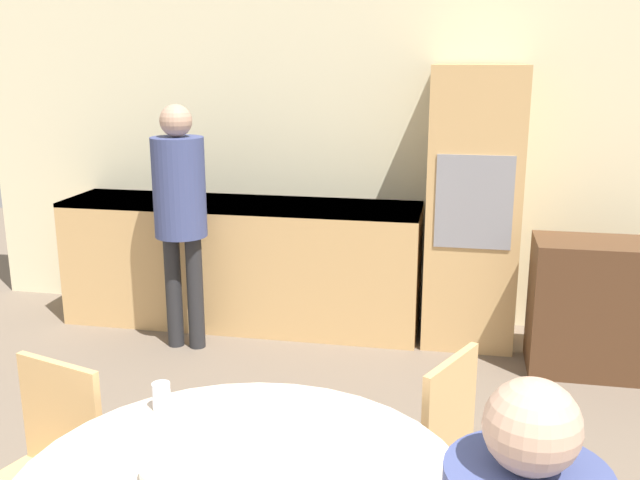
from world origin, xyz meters
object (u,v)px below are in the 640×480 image
sideboard (622,309)px  person_standing (180,201)px  chair_far_right (424,445)px  oven_unit (473,207)px  bowl_near (167,472)px  chair_far_left (44,470)px  cup (162,396)px

sideboard → person_standing: bearing=-177.4°
sideboard → chair_far_right: size_ratio=1.24×
chair_far_right → oven_unit: bearing=-158.7°
person_standing → sideboard: bearing=2.6°
person_standing → bowl_near: (1.01, -2.63, -0.22)m
chair_far_right → sideboard: bearing=176.4°
sideboard → chair_far_left: chair_far_left is taller
oven_unit → cup: 2.96m
person_standing → cup: person_standing is taller
person_standing → cup: size_ratio=17.10×
chair_far_left → person_standing: size_ratio=0.54×
chair_far_left → person_standing: bearing=116.5°
chair_far_right → bowl_near: 1.09m
chair_far_right → bowl_near: size_ratio=5.78×
oven_unit → sideboard: oven_unit is taller
oven_unit → bowl_near: size_ratio=12.39×
cup → bowl_near: size_ratio=0.63×
sideboard → bowl_near: (-1.80, -2.75, 0.37)m
cup → bowl_near: 0.42m
cup → sideboard: bearing=50.3°
chair_far_left → cup: chair_far_left is taller
sideboard → cup: size_ratio=11.36×
cup → oven_unit: bearing=69.2°
chair_far_left → sideboard: bearing=61.8°
chair_far_left → chair_far_right: bearing=35.3°
oven_unit → chair_far_left: (-1.50, -2.79, -0.44)m
oven_unit → sideboard: bearing=-23.1°
oven_unit → person_standing: (-1.88, -0.52, 0.07)m
chair_far_right → chair_far_left: bearing=-46.1°
chair_far_right → bowl_near: bearing=-15.6°
oven_unit → chair_far_right: size_ratio=2.14×
oven_unit → chair_far_right: oven_unit is taller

